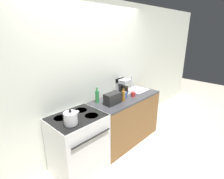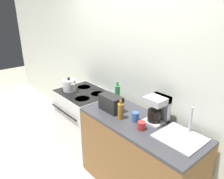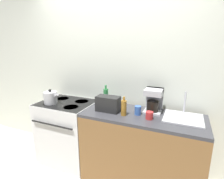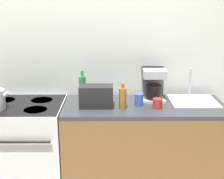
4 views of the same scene
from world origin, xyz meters
TOP-DOWN VIEW (x-y plane):
  - ground_plane at (0.00, 0.00)m, footprint 12.00×12.00m
  - wall_back at (0.00, 0.67)m, footprint 8.00×0.05m
  - stove at (-0.60, 0.31)m, footprint 0.77×0.66m
  - counter_block at (0.51, 0.30)m, footprint 1.43×0.60m
  - kettle at (-0.77, 0.19)m, footprint 0.23×0.18m
  - toaster at (0.09, 0.25)m, footprint 0.29×0.15m
  - coffee_maker at (0.60, 0.46)m, footprint 0.21×0.23m
  - sink_tray at (0.96, 0.38)m, footprint 0.42×0.38m
  - bottle_amber at (0.31, 0.20)m, footprint 0.06×0.06m
  - bottle_green at (-0.05, 0.47)m, footprint 0.07×0.07m
  - cup_red at (0.61, 0.21)m, footprint 0.08×0.08m
  - cup_blue at (0.46, 0.28)m, footprint 0.08×0.08m

SIDE VIEW (x-z plane):
  - ground_plane at x=0.00m, z-range 0.00..0.00m
  - counter_block at x=0.51m, z-range 0.00..0.92m
  - stove at x=-0.60m, z-range 0.01..0.93m
  - sink_tray at x=0.96m, z-range 0.79..1.07m
  - cup_red at x=0.61m, z-range 0.92..1.00m
  - cup_blue at x=0.46m, z-range 0.92..1.02m
  - kettle at x=-0.77m, z-range 0.90..1.11m
  - bottle_amber at x=0.31m, z-range 0.90..1.13m
  - toaster at x=0.09m, z-range 0.92..1.11m
  - bottle_green at x=-0.05m, z-range 0.90..1.17m
  - coffee_maker at x=0.60m, z-range 0.93..1.22m
  - wall_back at x=0.00m, z-range 0.00..2.60m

